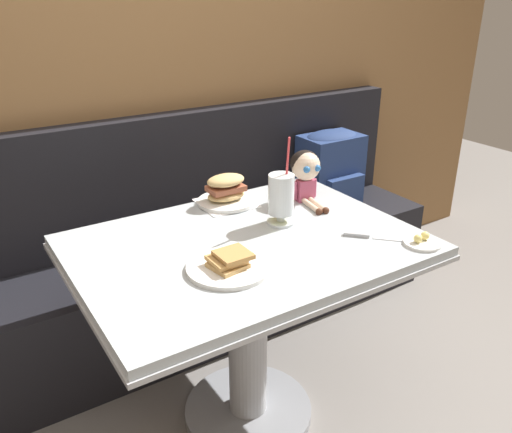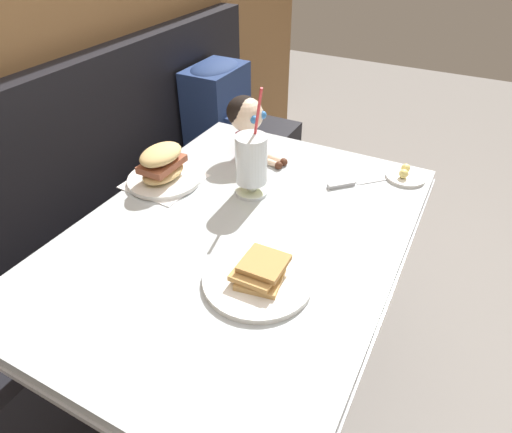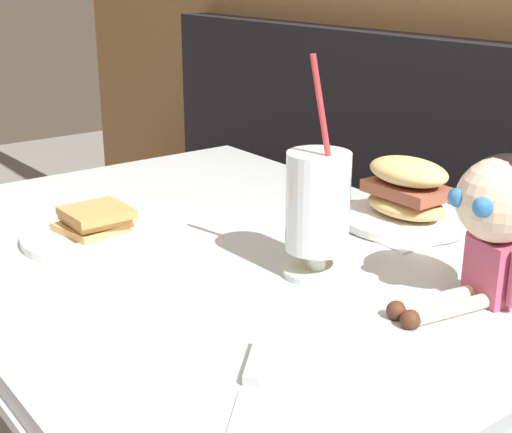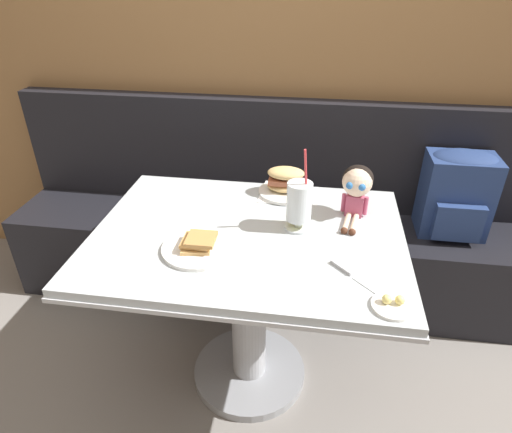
% 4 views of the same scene
% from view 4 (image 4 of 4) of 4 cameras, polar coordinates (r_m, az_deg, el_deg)
% --- Properties ---
extents(ground_plane, '(8.00, 8.00, 0.00)m').
position_cam_4_polar(ground_plane, '(1.96, -1.77, -23.62)').
color(ground_plane, gray).
extents(wood_panel_wall, '(4.40, 0.08, 2.40)m').
position_cam_4_polar(wood_panel_wall, '(2.22, 2.77, 20.45)').
color(wood_panel_wall, olive).
rests_on(wood_panel_wall, ground).
extents(booth_bench, '(2.60, 0.48, 1.00)m').
position_cam_4_polar(booth_bench, '(2.32, 1.60, -2.41)').
color(booth_bench, black).
rests_on(booth_bench, ground).
extents(diner_table, '(1.11, 0.81, 0.74)m').
position_cam_4_polar(diner_table, '(1.69, -0.98, -7.72)').
color(diner_table, '#B2BCC1').
rests_on(diner_table, ground).
extents(toast_plate, '(0.25, 0.25, 0.06)m').
position_cam_4_polar(toast_plate, '(1.49, -7.38, -3.84)').
color(toast_plate, white).
rests_on(toast_plate, diner_table).
extents(milkshake_glass, '(0.10, 0.10, 0.31)m').
position_cam_4_polar(milkshake_glass, '(1.55, 5.59, 1.65)').
color(milkshake_glass, silver).
rests_on(milkshake_glass, diner_table).
extents(sandwich_plate, '(0.22, 0.22, 0.12)m').
position_cam_4_polar(sandwich_plate, '(1.81, 3.83, 4.26)').
color(sandwich_plate, white).
rests_on(sandwich_plate, diner_table).
extents(butter_saucer, '(0.12, 0.12, 0.04)m').
position_cam_4_polar(butter_saucer, '(1.31, 17.22, -10.81)').
color(butter_saucer, white).
rests_on(butter_saucer, diner_table).
extents(butter_knife, '(0.18, 0.18, 0.01)m').
position_cam_4_polar(butter_knife, '(1.40, 12.02, -7.14)').
color(butter_knife, silver).
rests_on(butter_knife, diner_table).
extents(seated_doll, '(0.13, 0.23, 0.20)m').
position_cam_4_polar(seated_doll, '(1.66, 12.90, 4.05)').
color(seated_doll, '#B74C6B').
rests_on(seated_doll, diner_table).
extents(backpack, '(0.30, 0.25, 0.41)m').
position_cam_4_polar(backpack, '(2.22, 24.48, 2.86)').
color(backpack, navy).
rests_on(backpack, booth_bench).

